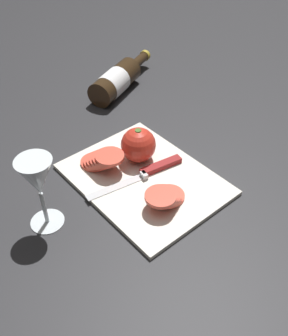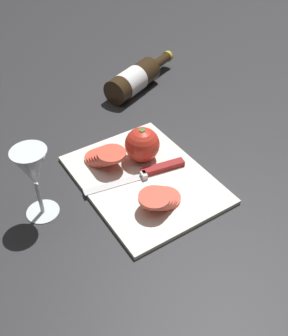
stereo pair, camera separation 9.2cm
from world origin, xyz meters
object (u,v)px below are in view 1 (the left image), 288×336
wine_bottle (117,80)px  tomato_slice_stack_near (102,159)px  wine_glass (38,180)px  knife (154,170)px  whole_tomato (138,145)px  tomato_slice_stack_far (165,196)px

wine_bottle → tomato_slice_stack_near: wine_bottle is taller
wine_glass → tomato_slice_stack_near: 0.22m
wine_glass → knife: 0.30m
knife → tomato_slice_stack_near: (0.10, 0.08, 0.02)m
whole_tomato → wine_glass: bearing=95.3°
knife → tomato_slice_stack_far: size_ratio=2.38×
whole_tomato → tomato_slice_stack_near: size_ratio=0.75×
knife → tomato_slice_stack_far: bearing=71.1°
tomato_slice_stack_far → wine_glass: bearing=59.8°
knife → tomato_slice_stack_near: size_ratio=2.18×
whole_tomato → tomato_slice_stack_near: bearing=69.5°
wine_bottle → tomato_slice_stack_near: size_ratio=2.64×
tomato_slice_stack_near → knife: bearing=-138.8°
wine_glass → whole_tomato: wine_glass is taller
wine_glass → tomato_slice_stack_far: wine_glass is taller
wine_bottle → wine_glass: bearing=126.8°
knife → tomato_slice_stack_far: 0.11m
wine_bottle → knife: size_ratio=1.21×
wine_bottle → tomato_slice_stack_far: wine_bottle is taller
tomato_slice_stack_near → tomato_slice_stack_far: bearing=-169.8°
tomato_slice_stack_near → wine_bottle: bearing=-43.1°
tomato_slice_stack_far → wine_bottle: bearing=-25.9°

